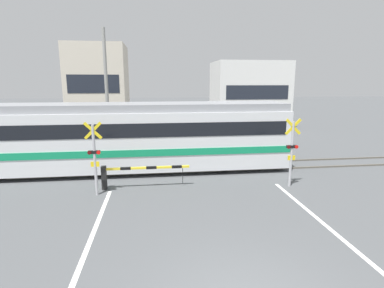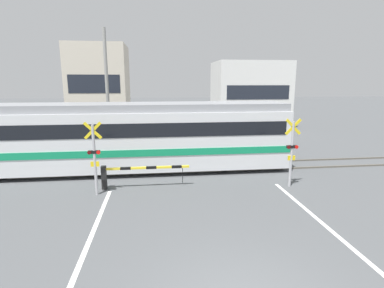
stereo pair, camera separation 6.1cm
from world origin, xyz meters
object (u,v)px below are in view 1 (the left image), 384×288
at_px(crossing_signal_right, 292,150).
at_px(pedestrian, 180,135).
at_px(commuter_train, 118,136).
at_px(crossing_barrier_near, 127,173).
at_px(crossing_signal_left, 95,155).
at_px(crossing_barrier_far, 227,142).

bearing_deg(crossing_signal_right, pedestrian, 116.47).
xyz_separation_m(commuter_train, crossing_signal_right, (7.42, -3.19, -0.20)).
distance_m(crossing_signal_right, pedestrian, 8.99).
distance_m(commuter_train, crossing_signal_right, 8.08).
relative_size(commuter_train, crossing_barrier_near, 4.57).
bearing_deg(crossing_signal_left, crossing_barrier_near, 27.48).
xyz_separation_m(crossing_barrier_far, pedestrian, (-2.84, 1.61, 0.22)).
bearing_deg(crossing_signal_right, crossing_barrier_far, 100.20).
bearing_deg(crossing_signal_right, commuter_train, 156.74).
bearing_deg(crossing_signal_left, commuter_train, 80.38).
bearing_deg(crossing_barrier_near, commuter_train, 103.28).
xyz_separation_m(commuter_train, crossing_signal_left, (-0.54, -3.19, -0.20)).
bearing_deg(crossing_barrier_far, crossing_barrier_near, -134.27).
relative_size(crossing_barrier_near, pedestrian, 2.30).
distance_m(commuter_train, pedestrian, 5.99).
height_order(crossing_barrier_near, crossing_signal_right, crossing_signal_right).
height_order(crossing_signal_right, pedestrian, crossing_signal_right).
height_order(crossing_barrier_near, crossing_signal_left, crossing_signal_left).
relative_size(crossing_barrier_near, crossing_signal_left, 1.25).
distance_m(crossing_barrier_near, crossing_barrier_far, 8.11).
distance_m(crossing_signal_left, crossing_signal_right, 7.96).
relative_size(crossing_signal_left, crossing_signal_right, 1.00).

